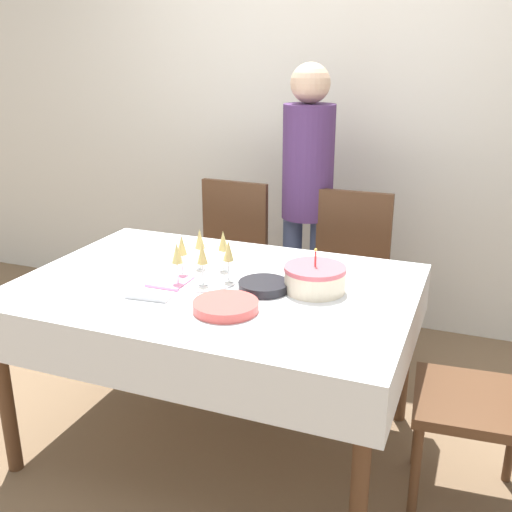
# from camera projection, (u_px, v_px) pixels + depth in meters

# --- Properties ---
(ground_plane) EXTENTS (12.00, 12.00, 0.00)m
(ground_plane) POSITION_uv_depth(u_px,v_px,m) (220.00, 441.00, 2.68)
(ground_plane) COLOR brown
(wall_back) EXTENTS (8.00, 0.05, 2.70)m
(wall_back) POSITION_uv_depth(u_px,v_px,m) (323.00, 104.00, 3.61)
(wall_back) COLOR silver
(wall_back) RESTS_ON ground_plane
(dining_table) EXTENTS (1.58, 1.10, 0.76)m
(dining_table) POSITION_uv_depth(u_px,v_px,m) (216.00, 306.00, 2.46)
(dining_table) COLOR white
(dining_table) RESTS_ON ground_plane
(dining_chair_far_left) EXTENTS (0.44, 0.44, 0.96)m
(dining_chair_far_left) POSITION_uv_depth(u_px,v_px,m) (227.00, 260.00, 3.39)
(dining_chair_far_left) COLOR #51331E
(dining_chair_far_left) RESTS_ON ground_plane
(dining_chair_far_right) EXTENTS (0.42, 0.42, 0.96)m
(dining_chair_far_right) POSITION_uv_depth(u_px,v_px,m) (347.00, 276.00, 3.15)
(dining_chair_far_right) COLOR #51331E
(dining_chair_far_right) RESTS_ON ground_plane
(dining_chair_right_end) EXTENTS (0.45, 0.45, 0.96)m
(dining_chair_right_end) POSITION_uv_depth(u_px,v_px,m) (501.00, 384.00, 2.13)
(dining_chair_right_end) COLOR #51331E
(dining_chair_right_end) RESTS_ON ground_plane
(birthday_cake) EXTENTS (0.24, 0.24, 0.18)m
(birthday_cake) POSITION_uv_depth(u_px,v_px,m) (315.00, 279.00, 2.33)
(birthday_cake) COLOR beige
(birthday_cake) RESTS_ON dining_table
(champagne_tray) EXTENTS (0.33, 0.33, 0.18)m
(champagne_tray) POSITION_uv_depth(u_px,v_px,m) (202.00, 260.00, 2.46)
(champagne_tray) COLOR silver
(champagne_tray) RESTS_ON dining_table
(plate_stack_main) EXTENTS (0.24, 0.24, 0.03)m
(plate_stack_main) POSITION_uv_depth(u_px,v_px,m) (226.00, 306.00, 2.17)
(plate_stack_main) COLOR #CC4C47
(plate_stack_main) RESTS_ON dining_table
(plate_stack_dessert) EXTENTS (0.20, 0.20, 0.03)m
(plate_stack_dessert) POSITION_uv_depth(u_px,v_px,m) (264.00, 286.00, 2.35)
(plate_stack_dessert) COLOR black
(plate_stack_dessert) RESTS_ON dining_table
(cake_knife) EXTENTS (0.29, 0.12, 0.00)m
(cake_knife) POSITION_uv_depth(u_px,v_px,m) (325.00, 317.00, 2.11)
(cake_knife) COLOR silver
(cake_knife) RESTS_ON dining_table
(fork_pile) EXTENTS (0.17, 0.08, 0.02)m
(fork_pile) POSITION_uv_depth(u_px,v_px,m) (148.00, 296.00, 2.28)
(fork_pile) COLOR silver
(fork_pile) RESTS_ON dining_table
(napkin_pile) EXTENTS (0.15, 0.15, 0.01)m
(napkin_pile) POSITION_uv_depth(u_px,v_px,m) (170.00, 282.00, 2.43)
(napkin_pile) COLOR pink
(napkin_pile) RESTS_ON dining_table
(person_standing) EXTENTS (0.28, 0.28, 1.60)m
(person_standing) POSITION_uv_depth(u_px,v_px,m) (308.00, 184.00, 3.28)
(person_standing) COLOR #3F4C72
(person_standing) RESTS_ON ground_plane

